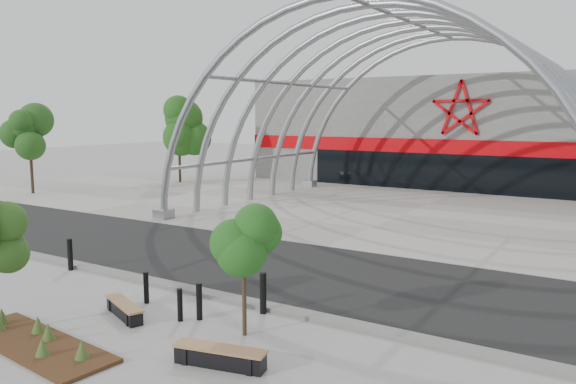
{
  "coord_description": "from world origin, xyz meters",
  "views": [
    {
      "loc": [
        10.36,
        -12.55,
        5.31
      ],
      "look_at": [
        0.0,
        4.0,
        2.6
      ],
      "focal_mm": 35.0,
      "sensor_mm": 36.0,
      "label": 1
    }
  ],
  "objects": [
    {
      "name": "kerb",
      "position": [
        0.0,
        -0.25,
        0.06
      ],
      "size": [
        60.0,
        0.5,
        0.12
      ],
      "primitive_type": "cube",
      "color": "slate",
      "rests_on": "ground"
    },
    {
      "name": "forecourt",
      "position": [
        0.0,
        15.5,
        0.02
      ],
      "size": [
        60.0,
        17.0,
        0.04
      ],
      "primitive_type": "cube",
      "color": "#9E9A8F",
      "rests_on": "ground"
    },
    {
      "name": "street_tree_1",
      "position": [
        2.57,
        -2.1,
        2.24
      ],
      "size": [
        1.32,
        1.32,
        3.13
      ],
      "color": "#302416",
      "rests_on": "ground"
    },
    {
      "name": "bollard_3",
      "position": [
        0.96,
        -1.88,
        0.49
      ],
      "size": [
        0.16,
        0.16,
        0.98
      ],
      "primitive_type": "cylinder",
      "color": "black",
      "rests_on": "ground"
    },
    {
      "name": "bollard_1",
      "position": [
        -1.17,
        -1.69,
        0.45
      ],
      "size": [
        0.14,
        0.14,
        0.91
      ],
      "primitive_type": "cylinder",
      "color": "black",
      "rests_on": "ground"
    },
    {
      "name": "vault_canopy",
      "position": [
        0.0,
        15.5,
        0.02
      ],
      "size": [
        20.8,
        15.8,
        20.36
      ],
      "color": "#91979B",
      "rests_on": "ground"
    },
    {
      "name": "arena_building",
      "position": [
        0.0,
        33.45,
        3.99
      ],
      "size": [
        34.0,
        15.24,
        8.0
      ],
      "color": "slate",
      "rests_on": "ground"
    },
    {
      "name": "bg_tree_2",
      "position": [
        -24.0,
        10.0,
        3.86
      ],
      "size": [
        2.55,
        2.55,
        5.38
      ],
      "color": "black",
      "rests_on": "ground"
    },
    {
      "name": "road",
      "position": [
        0.0,
        3.5,
        0.01
      ],
      "size": [
        140.0,
        7.0,
        0.02
      ],
      "primitive_type": "cube",
      "color": "black",
      "rests_on": "ground"
    },
    {
      "name": "bench_0",
      "position": [
        -0.87,
        -2.78,
        0.19
      ],
      "size": [
        1.87,
        1.07,
        0.39
      ],
      "color": "black",
      "rests_on": "ground"
    },
    {
      "name": "bg_tree_0",
      "position": [
        -20.0,
        20.0,
        4.64
      ],
      "size": [
        3.0,
        3.0,
        6.45
      ],
      "color": "black",
      "rests_on": "ground"
    },
    {
      "name": "bollard_2",
      "position": [
        0.6,
        -2.22,
        0.43
      ],
      "size": [
        0.14,
        0.14,
        0.87
      ],
      "primitive_type": "cylinder",
      "color": "black",
      "rests_on": "ground"
    },
    {
      "name": "ground",
      "position": [
        0.0,
        0.0,
        0.0
      ],
      "size": [
        140.0,
        140.0,
        0.0
      ],
      "primitive_type": "plane",
      "color": "#999993",
      "rests_on": "ground"
    },
    {
      "name": "bench_1",
      "position": [
        3.15,
        -3.75,
        0.21
      ],
      "size": [
        2.1,
        0.89,
        0.43
      ],
      "color": "black",
      "rests_on": "ground"
    },
    {
      "name": "bollard_4",
      "position": [
        2.1,
        -0.62,
        0.56
      ],
      "size": [
        0.18,
        0.18,
        1.12
      ],
      "primitive_type": "cylinder",
      "color": "black",
      "rests_on": "ground"
    },
    {
      "name": "bollard_0",
      "position": [
        -5.91,
        -0.64,
        0.55
      ],
      "size": [
        0.18,
        0.18,
        1.1
      ],
      "primitive_type": "cylinder",
      "color": "black",
      "rests_on": "ground"
    },
    {
      "name": "planting_bed",
      "position": [
        -1.19,
        -5.15,
        0.12
      ],
      "size": [
        4.78,
        1.89,
        0.49
      ],
      "color": "#351F11",
      "rests_on": "ground"
    }
  ]
}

